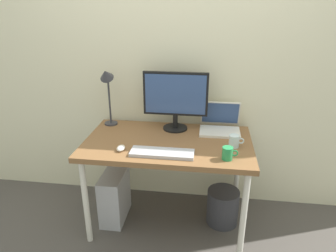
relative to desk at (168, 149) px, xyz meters
name	(u,v)px	position (x,y,z in m)	size (l,w,h in m)	color
ground_plane	(168,220)	(0.00, 0.00, -0.68)	(6.00, 6.00, 0.00)	#4C4742
back_wall	(175,58)	(0.00, 0.43, 0.62)	(4.40, 0.04, 2.60)	beige
desk	(168,149)	(0.00, 0.00, 0.00)	(1.26, 0.74, 0.75)	brown
monitor	(175,98)	(0.03, 0.24, 0.34)	(0.52, 0.20, 0.48)	black
laptop	(220,124)	(0.39, 0.26, 0.13)	(0.32, 0.28, 0.23)	silver
desk_lamp	(107,84)	(-0.53, 0.24, 0.43)	(0.11, 0.16, 0.51)	#333338
keyboard	(162,153)	(-0.01, -0.23, 0.08)	(0.44, 0.14, 0.02)	#B2B2B7
mouse	(121,148)	(-0.31, -0.21, 0.08)	(0.06, 0.09, 0.03)	silver
coffee_mug	(228,153)	(0.43, -0.24, 0.11)	(0.11, 0.07, 0.09)	#268C4C
glass_cup	(234,141)	(0.49, -0.04, 0.11)	(0.11, 0.07, 0.09)	silver
computer_tower	(115,196)	(-0.45, -0.01, -0.47)	(0.18, 0.36, 0.42)	#B2B2B7
wastebasket	(223,207)	(0.45, 0.05, -0.53)	(0.26, 0.26, 0.30)	#333338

